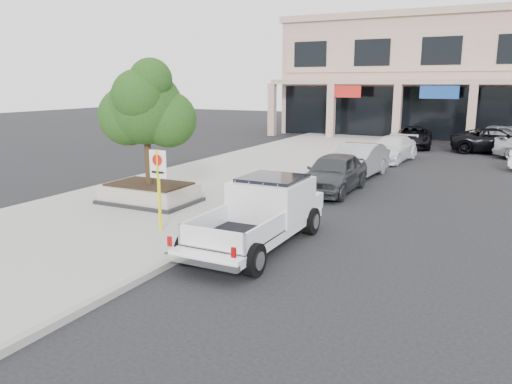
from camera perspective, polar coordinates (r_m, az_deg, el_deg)
ground at (r=12.21m, az=-0.72°, el=-7.91°), size 120.00×120.00×0.00m
sidewalk at (r=19.87m, az=-6.83°, el=0.21°), size 8.00×52.00×0.15m
curb at (r=18.04m, az=3.70°, el=-0.98°), size 0.20×52.00×0.15m
planter at (r=17.76m, az=-12.06°, el=-0.12°), size 3.20×2.20×0.68m
planter_tree at (r=17.42m, az=-11.83°, el=9.42°), size 2.90×2.55×4.00m
no_parking_sign at (r=14.03m, az=-11.08°, el=1.45°), size 0.55×0.09×2.30m
hedge at (r=17.31m, az=1.28°, el=0.31°), size 1.10×0.99×0.93m
pickup_truck at (r=12.97m, az=-0.01°, el=-2.67°), size 2.06×5.52×1.73m
curb_car_a at (r=19.86m, az=8.85°, el=2.18°), size 1.85×4.53×1.54m
curb_car_b at (r=23.15m, az=11.50°, el=3.50°), size 2.01×4.75×1.52m
curb_car_c at (r=28.51m, az=15.20°, el=4.78°), size 2.44×4.86×1.36m
curb_car_d at (r=35.05m, az=17.55°, el=6.00°), size 2.84×5.18×1.38m
lot_car_d at (r=34.00m, az=25.81°, el=5.26°), size 5.66×3.19×1.49m
lot_car_e at (r=37.86m, az=26.69°, el=5.79°), size 4.66×2.58×1.50m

